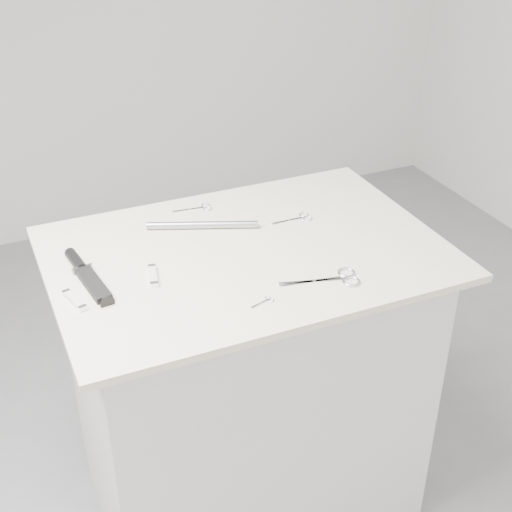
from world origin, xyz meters
name	(u,v)px	position (x,y,z in m)	size (l,w,h in m)	color
ground	(248,496)	(0.00, 0.00, -0.01)	(4.00, 4.00, 0.01)	gray
plinth	(248,389)	(0.00, 0.00, 0.45)	(0.90, 0.60, 0.90)	silver
display_board	(246,253)	(0.00, 0.00, 0.91)	(1.00, 0.70, 0.02)	beige
large_shears	(336,279)	(0.14, -0.21, 0.92)	(0.19, 0.09, 0.01)	silver
embroidery_scissors_a	(298,218)	(0.20, 0.10, 0.92)	(0.12, 0.05, 0.00)	silver
embroidery_scissors_b	(199,208)	(-0.03, 0.27, 0.92)	(0.11, 0.05, 0.00)	silver
tiny_scissors	(265,301)	(-0.05, -0.23, 0.92)	(0.06, 0.03, 0.00)	silver
sheathed_knife	(85,273)	(-0.40, 0.04, 0.93)	(0.07, 0.25, 0.03)	black
pocket_knife_a	(74,300)	(-0.45, -0.06, 0.93)	(0.04, 0.09, 0.01)	beige
pocket_knife_b	(153,275)	(-0.26, -0.03, 0.93)	(0.04, 0.09, 0.01)	beige
metal_rail	(202,225)	(-0.06, 0.15, 0.93)	(0.02, 0.02, 0.30)	gray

